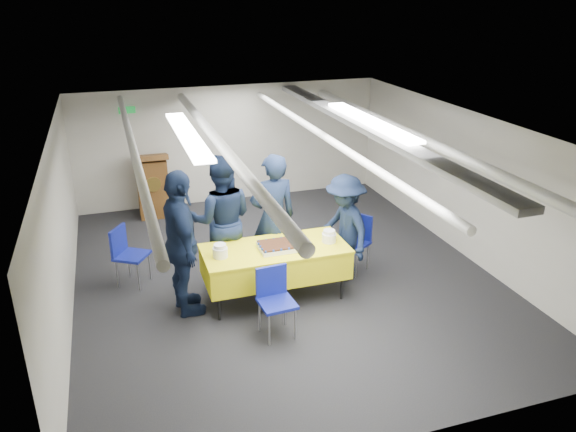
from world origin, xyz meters
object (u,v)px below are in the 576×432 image
object	(u,v)px
serving_table	(275,261)
chair_near	(274,294)
chair_right	(356,237)
sailor_a	(273,217)
podium	(153,185)
sailor_b	(222,220)
sheet_cake	(277,246)
sailor_d	(345,228)
chair_left	(126,250)
sailor_c	(182,244)

from	to	relation	value
serving_table	chair_near	distance (m)	0.83
chair_right	sailor_a	bearing A→B (deg)	173.70
podium	chair_near	xyz separation A→B (m)	(1.05, -4.41, -0.08)
sailor_b	podium	bearing A→B (deg)	-62.55
podium	sailor_a	distance (m)	3.35
sheet_cake	chair_near	world-z (taller)	chair_near
sheet_cake	sailor_b	world-z (taller)	sailor_b
podium	chair_right	xyz separation A→B (m)	(2.72, -3.14, -0.08)
podium	sailor_d	size ratio (longest dim) A/B	0.78
chair_right	sailor_b	world-z (taller)	sailor_b
sailor_b	chair_right	bearing A→B (deg)	-173.44
sailor_b	sailor_d	size ratio (longest dim) A/B	1.20
podium	chair_near	distance (m)	4.53
serving_table	chair_left	world-z (taller)	chair_left
podium	sailor_c	world-z (taller)	sailor_c
podium	chair_near	size ratio (longest dim) A/B	1.44
chair_near	chair_right	bearing A→B (deg)	37.06
podium	chair_right	world-z (taller)	podium
sailor_c	sailor_d	xyz separation A→B (m)	(2.37, 0.23, -0.19)
podium	sailor_d	xyz separation A→B (m)	(2.43, -3.35, 0.19)
sheet_cake	sailor_b	size ratio (longest dim) A/B	0.26
sheet_cake	chair_right	size ratio (longest dim) A/B	0.58
sailor_a	chair_near	bearing A→B (deg)	69.82
sailor_c	chair_right	bearing A→B (deg)	-85.39
chair_left	sailor_b	size ratio (longest dim) A/B	0.45
chair_right	sailor_c	bearing A→B (deg)	-170.62
podium	sailor_c	xyz separation A→B (m)	(0.06, -3.58, 0.37)
chair_left	sailor_b	bearing A→B (deg)	-14.81
sailor_b	sailor_c	world-z (taller)	sailor_c
sheet_cake	sailor_b	distance (m)	0.98
sheet_cake	sailor_c	world-z (taller)	sailor_c
serving_table	sheet_cake	distance (m)	0.26
sailor_a	sailor_b	xyz separation A→B (m)	(-0.73, 0.10, 0.01)
chair_left	serving_table	bearing A→B (deg)	-29.05
podium	sheet_cake	bearing A→B (deg)	-70.34
podium	sailor_b	xyz separation A→B (m)	(0.72, -2.90, 0.35)
sailor_b	sailor_d	distance (m)	1.77
serving_table	chair_left	distance (m)	2.20
podium	sailor_b	size ratio (longest dim) A/B	0.65
chair_left	sailor_d	bearing A→B (deg)	-14.75
sheet_cake	sailor_c	distance (m)	1.27
sailor_b	sailor_a	bearing A→B (deg)	-174.52
chair_left	sailor_c	size ratio (longest dim) A/B	0.44
serving_table	sailor_b	bearing A→B (deg)	128.89
chair_left	chair_right	bearing A→B (deg)	-10.15
chair_near	sailor_d	size ratio (longest dim) A/B	0.54
chair_right	sailor_a	distance (m)	1.34
serving_table	sailor_a	distance (m)	0.74
chair_left	sailor_a	xyz separation A→B (m)	(2.08, -0.46, 0.42)
sheet_cake	sailor_a	size ratio (longest dim) A/B	0.26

